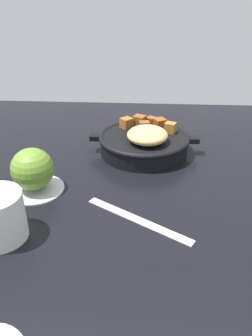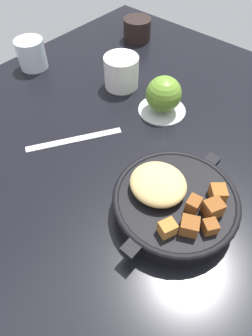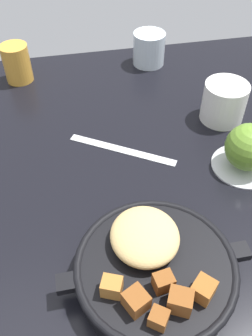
{
  "view_description": "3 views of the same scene",
  "coord_description": "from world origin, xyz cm",
  "px_view_note": "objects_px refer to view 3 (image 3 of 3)",
  "views": [
    {
      "loc": [
        -5.6,
        58.2,
        35.0
      ],
      "look_at": [
        -2.04,
        2.49,
        4.14
      ],
      "focal_mm": 35.02,
      "sensor_mm": 36.0,
      "label": 1
    },
    {
      "loc": [
        -31.57,
        -24.9,
        45.52
      ],
      "look_at": [
        -6.53,
        -3.03,
        5.15
      ],
      "focal_mm": 31.52,
      "sensor_mm": 36.0,
      "label": 2
    },
    {
      "loc": [
        -13.83,
        -36.04,
        46.97
      ],
      "look_at": [
        -6.07,
        3.0,
        6.0
      ],
      "focal_mm": 39.3,
      "sensor_mm": 36.0,
      "label": 3
    }
  ],
  "objects_px": {
    "red_apple": "(249,147)",
    "ceramic_mug_white": "(224,102)",
    "water_glass_short": "(149,49)",
    "juice_glass_amber": "(17,63)",
    "butter_knife": "(122,150)",
    "cast_iron_skillet": "(154,268)"
  },
  "relations": [
    {
      "from": "red_apple",
      "to": "ceramic_mug_white",
      "type": "bearing_deg",
      "value": 85.0
    },
    {
      "from": "water_glass_short",
      "to": "juice_glass_amber",
      "type": "bearing_deg",
      "value": -177.42
    },
    {
      "from": "red_apple",
      "to": "water_glass_short",
      "type": "distance_m",
      "value": 0.39
    },
    {
      "from": "ceramic_mug_white",
      "to": "butter_knife",
      "type": "bearing_deg",
      "value": -165.5
    },
    {
      "from": "butter_knife",
      "to": "red_apple",
      "type": "bearing_deg",
      "value": 9.66
    },
    {
      "from": "red_apple",
      "to": "butter_knife",
      "type": "bearing_deg",
      "value": 157.76
    },
    {
      "from": "cast_iron_skillet",
      "to": "water_glass_short",
      "type": "xyz_separation_m",
      "value": [
        0.13,
        0.56,
        0.01
      ]
    },
    {
      "from": "cast_iron_skillet",
      "to": "juice_glass_amber",
      "type": "xyz_separation_m",
      "value": [
        -0.18,
        0.55,
        0.01
      ]
    },
    {
      "from": "red_apple",
      "to": "ceramic_mug_white",
      "type": "xyz_separation_m",
      "value": [
        0.01,
        0.14,
        -0.01
      ]
    },
    {
      "from": "ceramic_mug_white",
      "to": "cast_iron_skillet",
      "type": "bearing_deg",
      "value": -124.98
    },
    {
      "from": "red_apple",
      "to": "juice_glass_amber",
      "type": "height_order",
      "value": "red_apple"
    },
    {
      "from": "red_apple",
      "to": "juice_glass_amber",
      "type": "relative_size",
      "value": 0.97
    },
    {
      "from": "red_apple",
      "to": "butter_knife",
      "type": "xyz_separation_m",
      "value": [
        -0.2,
        0.08,
        -0.05
      ]
    },
    {
      "from": "cast_iron_skillet",
      "to": "ceramic_mug_white",
      "type": "relative_size",
      "value": 3.0
    },
    {
      "from": "butter_knife",
      "to": "water_glass_short",
      "type": "relative_size",
      "value": 2.71
    },
    {
      "from": "cast_iron_skillet",
      "to": "juice_glass_amber",
      "type": "height_order",
      "value": "juice_glass_amber"
    },
    {
      "from": "cast_iron_skillet",
      "to": "red_apple",
      "type": "distance_m",
      "value": 0.28
    },
    {
      "from": "red_apple",
      "to": "ceramic_mug_white",
      "type": "height_order",
      "value": "red_apple"
    },
    {
      "from": "water_glass_short",
      "to": "juice_glass_amber",
      "type": "height_order",
      "value": "juice_glass_amber"
    },
    {
      "from": "butter_knife",
      "to": "cast_iron_skillet",
      "type": "bearing_deg",
      "value": -59.62
    },
    {
      "from": "cast_iron_skillet",
      "to": "red_apple",
      "type": "relative_size",
      "value": 3.15
    },
    {
      "from": "cast_iron_skillet",
      "to": "red_apple",
      "type": "bearing_deg",
      "value": 40.41
    }
  ]
}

